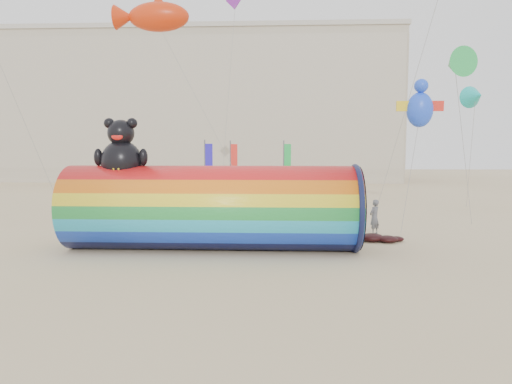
{
  "coord_description": "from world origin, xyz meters",
  "views": [
    {
      "loc": [
        1.52,
        -20.88,
        4.55
      ],
      "look_at": [
        0.5,
        1.5,
        2.4
      ],
      "focal_mm": 32.0,
      "sensor_mm": 36.0,
      "label": 1
    }
  ],
  "objects_px": {
    "hotel_building": "(184,109)",
    "windsock_assembly": "(212,205)",
    "fabric_bundle": "(376,238)",
    "kite_handler": "(374,217)"
  },
  "relations": [
    {
      "from": "windsock_assembly",
      "to": "fabric_bundle",
      "type": "xyz_separation_m",
      "value": [
        7.78,
        1.98,
        -1.82
      ]
    },
    {
      "from": "hotel_building",
      "to": "windsock_assembly",
      "type": "relative_size",
      "value": 4.64
    },
    {
      "from": "hotel_building",
      "to": "windsock_assembly",
      "type": "distance_m",
      "value": 48.48
    },
    {
      "from": "hotel_building",
      "to": "windsock_assembly",
      "type": "xyz_separation_m",
      "value": [
        10.62,
        -46.57,
        -8.32
      ]
    },
    {
      "from": "hotel_building",
      "to": "kite_handler",
      "type": "height_order",
      "value": "hotel_building"
    },
    {
      "from": "hotel_building",
      "to": "kite_handler",
      "type": "distance_m",
      "value": 47.6
    },
    {
      "from": "kite_handler",
      "to": "fabric_bundle",
      "type": "distance_m",
      "value": 2.0
    },
    {
      "from": "hotel_building",
      "to": "windsock_assembly",
      "type": "bearing_deg",
      "value": -77.15
    },
    {
      "from": "kite_handler",
      "to": "fabric_bundle",
      "type": "height_order",
      "value": "kite_handler"
    },
    {
      "from": "windsock_assembly",
      "to": "fabric_bundle",
      "type": "bearing_deg",
      "value": 14.29
    }
  ]
}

